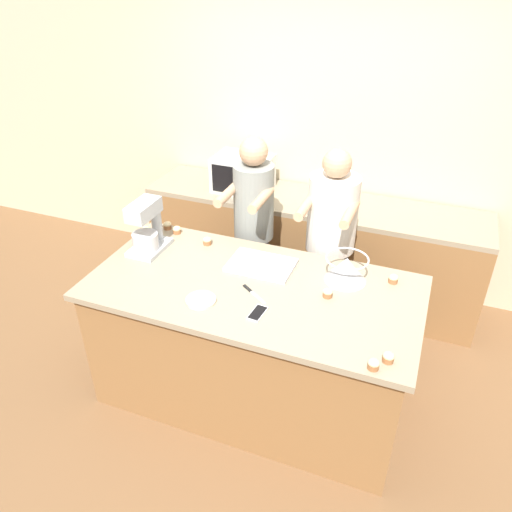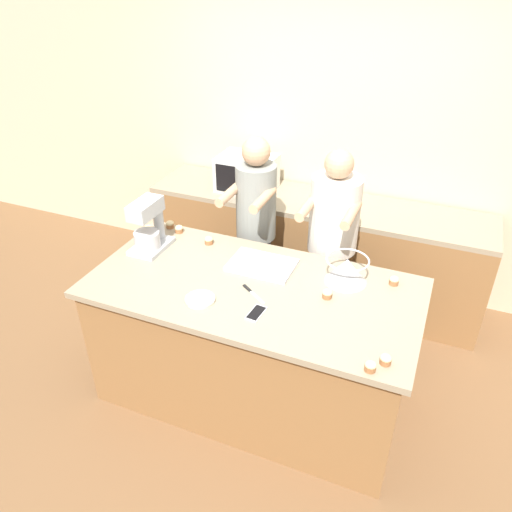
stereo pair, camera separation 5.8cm
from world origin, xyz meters
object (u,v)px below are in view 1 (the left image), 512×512
Objects in this scene: stand_mixer at (147,229)px; mixing_bowl at (346,268)px; microwave_oven at (243,173)px; cupcake_6 at (177,230)px; cupcake_5 at (146,230)px; small_plate at (201,300)px; cupcake_2 at (328,293)px; cupcake_0 at (374,364)px; cell_phone at (258,313)px; person_right at (329,251)px; cupcake_4 at (388,357)px; cupcake_1 at (207,241)px; knife at (253,293)px; baking_tray at (261,264)px; cupcake_3 at (393,279)px; cupcake_7 at (167,225)px; person_left at (254,234)px.

stand_mixer reaches higher than mixing_bowl.
microwave_oven is 0.93m from cupcake_6.
cupcake_5 is at bearing -158.72° from cupcake_6.
microwave_oven reaches higher than cupcake_5.
small_plate is 2.95× the size of cupcake_2.
cupcake_0 is 1.00× the size of cupcake_6.
cupcake_0 is at bearing -67.19° from mixing_bowl.
mixing_bowl reaches higher than cell_phone.
person_right is 10.46× the size of cell_phone.
cupcake_4 reaches higher than cell_phone.
cupcake_1 is (-0.25, 0.60, 0.02)m from small_plate.
person_right is at bearing 27.19° from stand_mixer.
cupcake_4 reaches higher than small_plate.
cell_phone is at bearing -137.03° from cupcake_2.
cupcake_4 is (0.83, -0.29, 0.02)m from knife.
baking_tray is 2.16× the size of knife.
cupcake_2 is (-0.35, 0.49, 0.00)m from cupcake_0.
cupcake_0 and cupcake_3 have the same top height.
microwave_oven is at bearing 75.81° from cupcake_7.
cupcake_7 is (-1.69, 0.80, 0.00)m from cupcake_4.
microwave_oven is 1.74m from cell_phone.
cupcake_0 is at bearing -88.78° from cupcake_3.
person_right reaches higher than stand_mixer.
microwave_oven is at bearing 82.07° from cupcake_6.
microwave_oven is 1.06m from cupcake_5.
cupcake_5 is (-0.67, -0.37, 0.09)m from person_left.
knife is 1.01m from cupcake_7.
person_right is 0.97m from cell_phone.
microwave_oven is (-0.91, 0.62, 0.21)m from person_right.
stand_mixer is 0.79m from baking_tray.
cupcake_2 is 1.24m from cupcake_6.
stand_mixer is 0.76× the size of microwave_oven.
cupcake_1 is at bearing -14.89° from cupcake_7.
cupcake_6 is (-1.19, 0.35, 0.00)m from cupcake_2.
cell_phone reaches higher than knife.
stand_mixer reaches higher than microwave_oven.
cupcake_1 is at bearing 162.40° from cupcake_2.
knife is 3.21× the size of cupcake_7.
cupcake_2 is at bearing -16.84° from cupcake_7.
microwave_oven reaches higher than cupcake_4.
cupcake_2 is at bearing -18.83° from baking_tray.
stand_mixer is 2.37× the size of cell_phone.
knife is 3.21× the size of cupcake_0.
cupcake_5 is at bearing 156.31° from cupcake_0.
cupcake_7 is at bearing 151.77° from cupcake_0.
person_right reaches higher than cupcake_5.
cupcake_6 is at bearing 167.13° from cupcake_1.
cupcake_4 is at bearing -60.51° from mixing_bowl.
person_left is 3.35× the size of microwave_oven.
cell_phone is at bearing -35.51° from cupcake_7.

